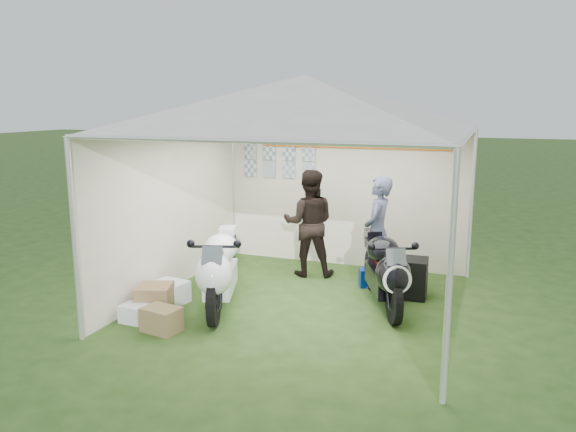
% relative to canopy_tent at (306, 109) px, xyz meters
% --- Properties ---
extents(ground, '(80.00, 80.00, 0.00)m').
position_rel_canopy_tent_xyz_m(ground, '(0.00, -0.03, -2.58)').
color(ground, '#254014').
rests_on(ground, ground).
extents(canopy_tent, '(5.66, 5.66, 3.00)m').
position_rel_canopy_tent_xyz_m(canopy_tent, '(0.00, 0.00, 0.00)').
color(canopy_tent, silver).
rests_on(canopy_tent, ground).
extents(motorcycle_white, '(0.93, 1.94, 0.99)m').
position_rel_canopy_tent_xyz_m(motorcycle_white, '(-0.96, -0.59, -2.02)').
color(motorcycle_white, black).
rests_on(motorcycle_white, ground).
extents(motorcycle_black, '(0.98, 1.82, 0.95)m').
position_rel_canopy_tent_xyz_m(motorcycle_black, '(1.04, 0.18, -2.05)').
color(motorcycle_black, black).
rests_on(motorcycle_black, ground).
extents(paddock_stand, '(0.41, 0.34, 0.26)m').
position_rel_canopy_tent_xyz_m(paddock_stand, '(0.70, 0.99, -2.44)').
color(paddock_stand, '#092FB9').
rests_on(paddock_stand, ground).
extents(person_dark_jacket, '(0.95, 0.82, 1.66)m').
position_rel_canopy_tent_xyz_m(person_dark_jacket, '(-0.34, 1.21, -1.75)').
color(person_dark_jacket, black).
rests_on(person_dark_jacket, ground).
extents(person_blue_jacket, '(0.42, 0.61, 1.63)m').
position_rel_canopy_tent_xyz_m(person_blue_jacket, '(0.77, 1.02, -1.76)').
color(person_blue_jacket, '#505777').
rests_on(person_blue_jacket, ground).
extents(equipment_box, '(0.56, 0.46, 0.54)m').
position_rel_canopy_tent_xyz_m(equipment_box, '(1.25, 0.73, -2.30)').
color(equipment_box, black).
rests_on(equipment_box, ground).
extents(crate_0, '(0.49, 0.41, 0.29)m').
position_rel_canopy_tent_xyz_m(crate_0, '(-1.70, -0.62, -2.43)').
color(crate_0, white).
rests_on(crate_0, ground).
extents(crate_1, '(0.53, 0.53, 0.38)m').
position_rel_canopy_tent_xyz_m(crate_1, '(-1.66, -1.05, -2.39)').
color(crate_1, olive).
rests_on(crate_1, ground).
extents(crate_2, '(0.31, 0.27, 0.22)m').
position_rel_canopy_tent_xyz_m(crate_2, '(-1.75, -1.39, -2.46)').
color(crate_2, silver).
rests_on(crate_2, ground).
extents(crate_3, '(0.48, 0.38, 0.29)m').
position_rel_canopy_tent_xyz_m(crate_3, '(-1.27, -1.51, -2.43)').
color(crate_3, brown).
rests_on(crate_3, ground).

